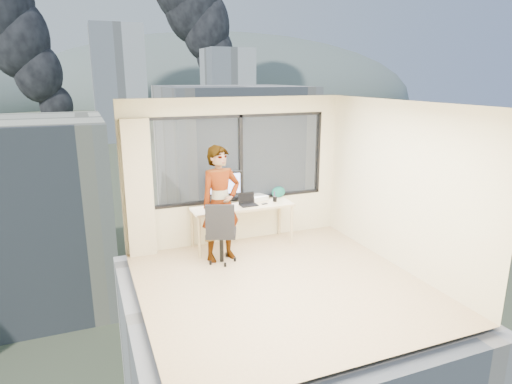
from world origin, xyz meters
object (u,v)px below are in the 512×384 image
desk (242,225)px  chair (221,231)px  person (221,204)px  handbag (278,192)px  monitor (225,188)px  laptop (249,200)px  game_console (257,198)px

desk → chair: bearing=-135.4°
desk → chair: (-0.56, -0.55, 0.15)m
person → handbag: bearing=14.9°
monitor → handbag: bearing=13.8°
desk → monitor: size_ratio=2.93×
chair → monitor: bearing=88.0°
person → monitor: 0.61m
chair → person: size_ratio=0.56×
desk → laptop: laptop is taller
desk → person: bearing=-140.4°
desk → handbag: 0.96m
desk → handbag: bearing=15.6°
person → handbag: size_ratio=7.06×
chair → desk: bearing=65.5°
desk → person: person is taller
laptop → game_console: bearing=44.7°
handbag → chair: bearing=-134.5°
person → handbag: 1.48m
chair → game_console: chair is taller
chair → game_console: size_ratio=3.17×
game_console → laptop: laptop is taller
desk → handbag: (0.80, 0.22, 0.48)m
desk → game_console: 0.59m
desk → chair: 0.80m
person → game_console: size_ratio=5.71×
desk → chair: chair is taller
monitor → game_console: size_ratio=1.85×
game_console → handbag: 0.44m
desk → monitor: 0.75m
person → laptop: bearing=19.5°
chair → monitor: monitor is taller
chair → monitor: 0.89m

